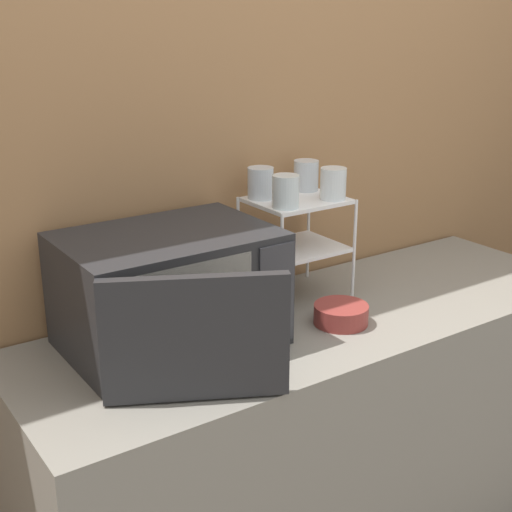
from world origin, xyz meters
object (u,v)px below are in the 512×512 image
(microwave, at_px, (170,292))
(glass_back_left, at_px, (261,183))
(glass_back_right, at_px, (306,175))
(glass_front_right, at_px, (333,184))
(glass_front_left, at_px, (286,191))
(dish_rack, at_px, (296,226))
(bowl, at_px, (340,315))

(microwave, bearing_deg, glass_back_left, 21.96)
(glass_back_right, distance_m, glass_back_left, 0.18)
(glass_back_right, relative_size, glass_back_left, 1.00)
(glass_back_right, relative_size, glass_front_right, 1.00)
(microwave, distance_m, glass_back_right, 0.65)
(glass_front_right, relative_size, glass_back_left, 1.00)
(microwave, xyz_separation_m, glass_front_left, (0.41, 0.03, 0.21))
(microwave, bearing_deg, dish_rack, 11.25)
(glass_back_right, height_order, glass_front_right, same)
(glass_front_right, bearing_deg, glass_back_left, 144.03)
(microwave, relative_size, dish_rack, 1.91)
(bowl, bearing_deg, dish_rack, 84.66)
(glass_back_left, bearing_deg, microwave, -158.04)
(glass_front_left, bearing_deg, bowl, -69.45)
(dish_rack, xyz_separation_m, glass_back_left, (-0.09, 0.06, 0.14))
(microwave, height_order, dish_rack, dish_rack)
(dish_rack, xyz_separation_m, bowl, (-0.02, -0.25, -0.20))
(glass_front_left, height_order, bowl, glass_front_left)
(dish_rack, height_order, glass_front_left, glass_front_left)
(glass_back_left, relative_size, bowl, 0.60)
(glass_front_left, relative_size, glass_front_right, 1.00)
(glass_back_left, height_order, bowl, glass_back_left)
(glass_back_right, xyz_separation_m, glass_front_right, (-0.00, -0.14, 0.00))
(microwave, distance_m, glass_back_left, 0.49)
(glass_front_right, relative_size, bowl, 0.60)
(microwave, xyz_separation_m, glass_back_right, (0.59, 0.17, 0.21))
(microwave, bearing_deg, glass_front_left, 4.85)
(glass_back_right, height_order, bowl, glass_back_right)
(dish_rack, bearing_deg, glass_front_right, -36.45)
(glass_back_left, bearing_deg, glass_front_right, -35.97)
(dish_rack, height_order, glass_back_right, glass_back_right)
(glass_back_right, bearing_deg, glass_back_left, -178.21)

